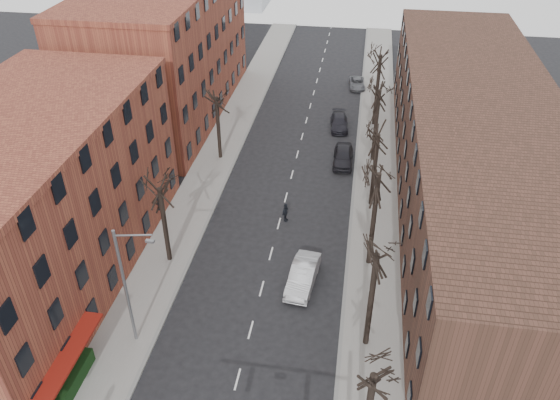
% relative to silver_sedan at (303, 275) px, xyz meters
% --- Properties ---
extents(sidewalk_left, '(4.00, 90.00, 0.15)m').
position_rel_silver_sedan_xyz_m(sidewalk_left, '(-10.88, 18.04, -0.75)').
color(sidewalk_left, gray).
rests_on(sidewalk_left, ground).
extents(sidewalk_right, '(4.00, 90.00, 0.15)m').
position_rel_silver_sedan_xyz_m(sidewalk_right, '(5.12, 18.04, -0.75)').
color(sidewalk_right, gray).
rests_on(sidewalk_right, ground).
extents(building_left_near, '(12.00, 26.00, 12.00)m').
position_rel_silver_sedan_xyz_m(building_left_near, '(-18.88, -1.96, 5.18)').
color(building_left_near, brown).
rests_on(building_left_near, ground).
extents(building_left_far, '(12.00, 28.00, 14.00)m').
position_rel_silver_sedan_xyz_m(building_left_far, '(-18.88, 27.04, 6.18)').
color(building_left_far, brown).
rests_on(building_left_far, ground).
extents(building_right, '(12.00, 50.00, 10.00)m').
position_rel_silver_sedan_xyz_m(building_right, '(13.12, 13.04, 4.18)').
color(building_right, '#4C2E23').
rests_on(building_right, ground).
extents(awning_left, '(1.20, 7.00, 0.15)m').
position_rel_silver_sedan_xyz_m(awning_left, '(-12.28, -10.96, -0.82)').
color(awning_left, maroon).
rests_on(awning_left, ground).
extents(hedge, '(0.80, 6.00, 1.00)m').
position_rel_silver_sedan_xyz_m(hedge, '(-12.38, -11.96, -0.17)').
color(hedge, '#143512').
rests_on(hedge, sidewalk_left).
extents(tree_right_b, '(5.20, 5.20, 10.80)m').
position_rel_silver_sedan_xyz_m(tree_right_b, '(4.72, -4.96, -0.82)').
color(tree_right_b, black).
rests_on(tree_right_b, ground).
extents(tree_right_c, '(5.20, 5.20, 11.60)m').
position_rel_silver_sedan_xyz_m(tree_right_c, '(4.72, 3.04, -0.82)').
color(tree_right_c, black).
rests_on(tree_right_c, ground).
extents(tree_right_d, '(5.20, 5.20, 10.00)m').
position_rel_silver_sedan_xyz_m(tree_right_d, '(4.72, 11.04, -0.82)').
color(tree_right_d, black).
rests_on(tree_right_d, ground).
extents(tree_right_e, '(5.20, 5.20, 10.80)m').
position_rel_silver_sedan_xyz_m(tree_right_e, '(4.72, 19.04, -0.82)').
color(tree_right_e, black).
rests_on(tree_right_e, ground).
extents(tree_right_f, '(5.20, 5.20, 11.60)m').
position_rel_silver_sedan_xyz_m(tree_right_f, '(4.72, 27.04, -0.82)').
color(tree_right_f, black).
rests_on(tree_right_f, ground).
extents(tree_left_a, '(5.20, 5.20, 9.50)m').
position_rel_silver_sedan_xyz_m(tree_left_a, '(-10.48, 1.04, -0.82)').
color(tree_left_a, black).
rests_on(tree_left_a, ground).
extents(tree_left_b, '(5.20, 5.20, 9.50)m').
position_rel_silver_sedan_xyz_m(tree_left_b, '(-10.48, 17.04, -0.82)').
color(tree_left_b, black).
rests_on(tree_left_b, ground).
extents(streetlight, '(2.45, 0.22, 9.03)m').
position_rel_silver_sedan_xyz_m(streetlight, '(-9.91, -6.96, 4.19)').
color(streetlight, slate).
rests_on(streetlight, ground).
extents(silver_sedan, '(2.25, 5.14, 1.64)m').
position_rel_silver_sedan_xyz_m(silver_sedan, '(0.00, 0.00, 0.00)').
color(silver_sedan, silver).
rests_on(silver_sedan, ground).
extents(parked_car_near, '(2.01, 4.81, 1.63)m').
position_rel_silver_sedan_xyz_m(parked_car_near, '(1.81, 17.95, -0.01)').
color(parked_car_near, black).
rests_on(parked_car_near, ground).
extents(parked_car_mid, '(2.34, 4.79, 1.34)m').
position_rel_silver_sedan_xyz_m(parked_car_mid, '(0.92, 25.70, -0.15)').
color(parked_car_mid, black).
rests_on(parked_car_mid, ground).
extents(parked_car_far, '(2.31, 4.32, 1.16)m').
position_rel_silver_sedan_xyz_m(parked_car_far, '(2.42, 37.57, -0.24)').
color(parked_car_far, slate).
rests_on(parked_car_far, ground).
extents(pedestrian_crossing, '(0.72, 1.08, 1.71)m').
position_rel_silver_sedan_xyz_m(pedestrian_crossing, '(-2.41, 7.55, 0.03)').
color(pedestrian_crossing, black).
rests_on(pedestrian_crossing, ground).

